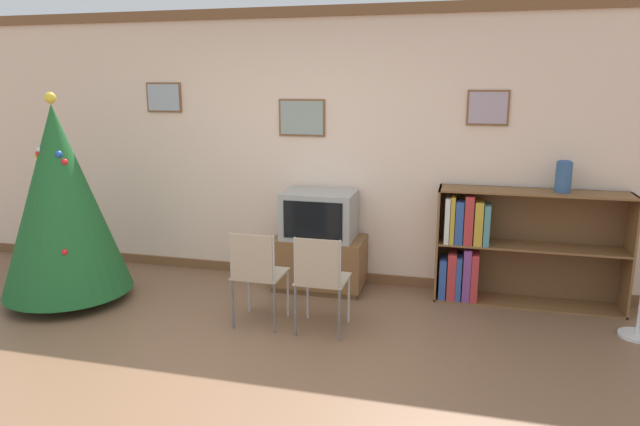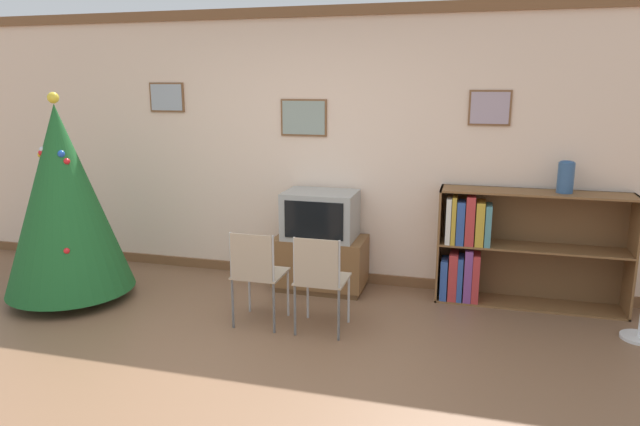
{
  "view_description": "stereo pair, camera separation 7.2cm",
  "coord_description": "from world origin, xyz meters",
  "px_view_note": "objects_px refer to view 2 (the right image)",
  "views": [
    {
      "loc": [
        1.51,
        -3.16,
        1.99
      ],
      "look_at": [
        0.37,
        1.27,
        0.94
      ],
      "focal_mm": 32.0,
      "sensor_mm": 36.0,
      "label": 1
    },
    {
      "loc": [
        1.58,
        -3.14,
        1.99
      ],
      "look_at": [
        0.37,
        1.27,
        0.94
      ],
      "focal_mm": 32.0,
      "sensor_mm": 36.0,
      "label": 2
    }
  ],
  "objects_px": {
    "tv_console": "(321,263)",
    "folding_chair_right": "(320,278)",
    "christmas_tree": "(63,200)",
    "vase": "(566,177)",
    "bookshelf": "(497,249)",
    "television": "(320,215)",
    "folding_chair_left": "(256,272)"
  },
  "relations": [
    {
      "from": "bookshelf",
      "to": "vase",
      "type": "distance_m",
      "value": 0.86
    },
    {
      "from": "bookshelf",
      "to": "vase",
      "type": "bearing_deg",
      "value": 1.27
    },
    {
      "from": "bookshelf",
      "to": "television",
      "type": "bearing_deg",
      "value": -177.09
    },
    {
      "from": "folding_chair_left",
      "to": "folding_chair_right",
      "type": "relative_size",
      "value": 1.0
    },
    {
      "from": "bookshelf",
      "to": "vase",
      "type": "xyz_separation_m",
      "value": [
        0.52,
        0.01,
        0.69
      ]
    },
    {
      "from": "bookshelf",
      "to": "christmas_tree",
      "type": "bearing_deg",
      "value": -165.84
    },
    {
      "from": "christmas_tree",
      "to": "vase",
      "type": "xyz_separation_m",
      "value": [
        4.36,
        0.98,
        0.25
      ]
    },
    {
      "from": "tv_console",
      "to": "vase",
      "type": "relative_size",
      "value": 3.17
    },
    {
      "from": "christmas_tree",
      "to": "folding_chair_left",
      "type": "distance_m",
      "value": 1.98
    },
    {
      "from": "christmas_tree",
      "to": "vase",
      "type": "bearing_deg",
      "value": 12.67
    },
    {
      "from": "tv_console",
      "to": "folding_chair_right",
      "type": "bearing_deg",
      "value": -75.09
    },
    {
      "from": "folding_chair_right",
      "to": "vase",
      "type": "distance_m",
      "value": 2.32
    },
    {
      "from": "television",
      "to": "vase",
      "type": "distance_m",
      "value": 2.22
    },
    {
      "from": "tv_console",
      "to": "vase",
      "type": "bearing_deg",
      "value": 2.45
    },
    {
      "from": "christmas_tree",
      "to": "television",
      "type": "relative_size",
      "value": 2.78
    },
    {
      "from": "folding_chair_right",
      "to": "tv_console",
      "type": "bearing_deg",
      "value": 104.91
    },
    {
      "from": "tv_console",
      "to": "television",
      "type": "height_order",
      "value": "television"
    },
    {
      "from": "tv_console",
      "to": "vase",
      "type": "height_order",
      "value": "vase"
    },
    {
      "from": "bookshelf",
      "to": "vase",
      "type": "height_order",
      "value": "vase"
    },
    {
      "from": "christmas_tree",
      "to": "tv_console",
      "type": "bearing_deg",
      "value": 22.09
    },
    {
      "from": "tv_console",
      "to": "bookshelf",
      "type": "height_order",
      "value": "bookshelf"
    },
    {
      "from": "television",
      "to": "folding_chair_right",
      "type": "bearing_deg",
      "value": -75.05
    },
    {
      "from": "folding_chair_left",
      "to": "television",
      "type": "bearing_deg",
      "value": 75.05
    },
    {
      "from": "christmas_tree",
      "to": "bookshelf",
      "type": "relative_size",
      "value": 1.16
    },
    {
      "from": "tv_console",
      "to": "folding_chair_right",
      "type": "relative_size",
      "value": 1.07
    },
    {
      "from": "television",
      "to": "folding_chair_left",
      "type": "distance_m",
      "value": 1.08
    },
    {
      "from": "tv_console",
      "to": "folding_chair_left",
      "type": "bearing_deg",
      "value": -104.91
    },
    {
      "from": "christmas_tree",
      "to": "tv_console",
      "type": "height_order",
      "value": "christmas_tree"
    },
    {
      "from": "tv_console",
      "to": "folding_chair_right",
      "type": "distance_m",
      "value": 1.07
    },
    {
      "from": "folding_chair_left",
      "to": "vase",
      "type": "xyz_separation_m",
      "value": [
        2.45,
        1.1,
        0.72
      ]
    },
    {
      "from": "christmas_tree",
      "to": "television",
      "type": "bearing_deg",
      "value": 22.03
    },
    {
      "from": "folding_chair_left",
      "to": "bookshelf",
      "type": "distance_m",
      "value": 2.21
    }
  ]
}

